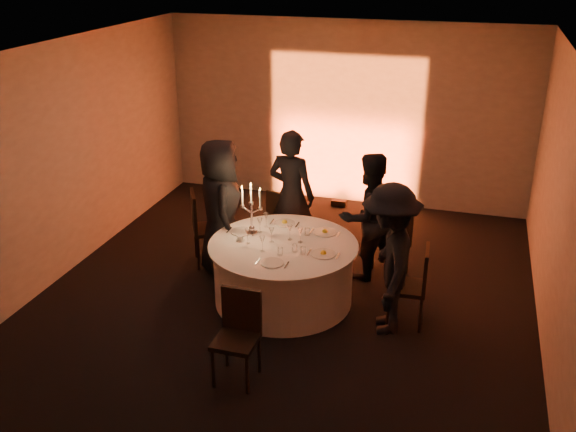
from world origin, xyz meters
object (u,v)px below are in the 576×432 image
(banquet_table, at_px, (283,272))
(chair_back_right, at_px, (395,240))
(chair_front, at_px, (238,330))
(coffee_cup, at_px, (240,238))
(chair_left, at_px, (204,223))
(guest_left, at_px, (221,208))
(guest_right, at_px, (389,260))
(candelabra, at_px, (252,216))
(guest_back_left, at_px, (291,195))
(guest_back_right, at_px, (368,216))
(chair_back_left, at_px, (283,218))
(chair_right, at_px, (414,282))

(banquet_table, relative_size, chair_back_right, 2.07)
(chair_front, distance_m, coffee_cup, 1.60)
(chair_left, bearing_deg, chair_back_right, -109.51)
(guest_left, distance_m, coffee_cup, 0.76)
(guest_right, height_order, candelabra, guest_right)
(guest_back_left, xyz_separation_m, guest_back_right, (1.10, -0.26, -0.07))
(guest_back_left, bearing_deg, chair_front, 106.82)
(chair_back_right, bearing_deg, chair_front, 20.06)
(chair_back_left, relative_size, coffee_cup, 8.39)
(chair_back_right, distance_m, candelabra, 1.96)
(chair_front, height_order, guest_left, guest_left)
(guest_back_right, bearing_deg, guest_left, -29.90)
(guest_right, bearing_deg, chair_left, -120.52)
(candelabra, bearing_deg, chair_right, -6.70)
(banquet_table, height_order, coffee_cup, coffee_cup)
(chair_left, xyz_separation_m, guest_back_right, (2.18, 0.28, 0.26))
(banquet_table, relative_size, chair_front, 1.89)
(guest_back_right, bearing_deg, candelabra, -12.08)
(banquet_table, xyz_separation_m, chair_back_right, (1.20, 1.08, 0.10))
(candelabra, bearing_deg, banquet_table, -19.88)
(banquet_table, bearing_deg, guest_right, -11.33)
(banquet_table, relative_size, guest_right, 1.03)
(chair_left, bearing_deg, guest_back_right, -111.73)
(chair_left, bearing_deg, candelabra, -148.40)
(guest_back_right, distance_m, candelabra, 1.53)
(chair_left, relative_size, guest_right, 0.60)
(coffee_cup, bearing_deg, candelabra, 73.12)
(chair_back_left, bearing_deg, chair_front, 113.64)
(chair_back_right, relative_size, guest_right, 0.50)
(guest_left, xyz_separation_m, coffee_cup, (0.48, -0.58, -0.11))
(guest_left, bearing_deg, candelabra, -149.80)
(chair_front, xyz_separation_m, guest_right, (1.29, 1.29, 0.34))
(chair_left, distance_m, chair_right, 2.99)
(banquet_table, height_order, guest_left, guest_left)
(coffee_cup, bearing_deg, guest_right, -6.21)
(chair_left, bearing_deg, banquet_table, -145.33)
(banquet_table, distance_m, chair_back_right, 1.62)
(banquet_table, distance_m, coffee_cup, 0.67)
(guest_back_left, height_order, guest_right, guest_back_left)
(guest_left, height_order, guest_back_left, guest_back_left)
(chair_left, distance_m, guest_right, 2.79)
(guest_left, bearing_deg, chair_right, -130.10)
(chair_back_left, distance_m, coffee_cup, 1.41)
(chair_left, height_order, chair_right, chair_left)
(chair_left, relative_size, guest_back_left, 0.57)
(chair_right, distance_m, guest_back_right, 1.28)
(chair_left, bearing_deg, coffee_cup, -160.84)
(guest_back_right, bearing_deg, chair_back_left, -59.18)
(chair_back_right, xyz_separation_m, coffee_cup, (-1.72, -1.14, 0.31))
(guest_back_left, relative_size, candelabra, 2.69)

